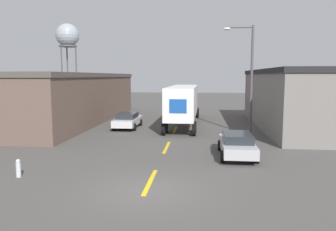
% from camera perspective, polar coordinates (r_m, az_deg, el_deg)
% --- Properties ---
extents(ground_plane, '(160.00, 160.00, 0.00)m').
position_cam_1_polar(ground_plane, '(13.66, -3.90, -12.94)').
color(ground_plane, '#4C4947').
extents(road_centerline, '(0.20, 17.67, 0.01)m').
position_cam_1_polar(road_centerline, '(21.49, -0.24, -5.55)').
color(road_centerline, gold).
rests_on(road_centerline, ground_plane).
extents(warehouse_left, '(9.70, 24.46, 4.92)m').
position_cam_1_polar(warehouse_left, '(35.38, -18.22, 3.02)').
color(warehouse_left, brown).
rests_on(warehouse_left, ground_plane).
extents(semi_truck, '(2.84, 14.65, 3.70)m').
position_cam_1_polar(semi_truck, '(31.78, 2.83, 2.56)').
color(semi_truck, '#B21919').
rests_on(semi_truck, ground_plane).
extents(parked_car_left_far, '(2.01, 4.64, 1.38)m').
position_cam_1_polar(parked_car_left_far, '(29.48, -7.04, -0.77)').
color(parked_car_left_far, silver).
rests_on(parked_car_left_far, ground_plane).
extents(parked_car_right_near, '(2.01, 4.64, 1.38)m').
position_cam_1_polar(parked_car_right_near, '(19.35, 11.93, -4.88)').
color(parked_car_right_near, '#B2B2B7').
rests_on(parked_car_right_near, ground_plane).
extents(water_tower, '(4.90, 4.90, 15.71)m').
position_cam_1_polar(water_tower, '(74.50, -17.11, 13.03)').
color(water_tower, '#47474C').
rests_on(water_tower, ground_plane).
extents(street_lamp, '(2.33, 0.32, 8.46)m').
position_cam_1_polar(street_lamp, '(26.13, 13.84, 7.19)').
color(street_lamp, '#4C4C51').
rests_on(street_lamp, ground_plane).
extents(fire_hydrant, '(0.22, 0.22, 0.84)m').
position_cam_1_polar(fire_hydrant, '(16.73, -24.61, -8.33)').
color(fire_hydrant, silver).
rests_on(fire_hydrant, ground_plane).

